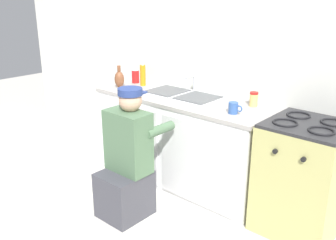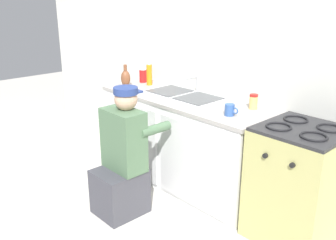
# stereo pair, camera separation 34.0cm
# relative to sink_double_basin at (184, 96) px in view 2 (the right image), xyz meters

# --- Properties ---
(ground_plane) EXTENTS (12.00, 12.00, 0.00)m
(ground_plane) POSITION_rel_sink_double_basin_xyz_m (0.00, -0.30, -0.90)
(ground_plane) COLOR beige
(back_wall) EXTENTS (6.00, 0.10, 2.50)m
(back_wall) POSITION_rel_sink_double_basin_xyz_m (0.00, 0.35, 0.35)
(back_wall) COLOR silver
(back_wall) RESTS_ON ground_plane
(counter_cabinet) EXTENTS (1.78, 0.62, 0.85)m
(counter_cabinet) POSITION_rel_sink_double_basin_xyz_m (0.00, -0.01, -0.48)
(counter_cabinet) COLOR white
(counter_cabinet) RESTS_ON ground_plane
(countertop) EXTENTS (1.82, 0.62, 0.03)m
(countertop) POSITION_rel_sink_double_basin_xyz_m (0.00, -0.00, -0.04)
(countertop) COLOR #9E9993
(countertop) RESTS_ON counter_cabinet
(sink_double_basin) EXTENTS (0.80, 0.44, 0.19)m
(sink_double_basin) POSITION_rel_sink_double_basin_xyz_m (0.00, 0.00, 0.00)
(sink_double_basin) COLOR silver
(sink_double_basin) RESTS_ON countertop
(stove_range) EXTENTS (0.59, 0.62, 0.92)m
(stove_range) POSITION_rel_sink_double_basin_xyz_m (1.22, -0.00, -0.45)
(stove_range) COLOR tan
(stove_range) RESTS_ON ground_plane
(plumber_person) EXTENTS (0.42, 0.61, 1.10)m
(plumber_person) POSITION_rel_sink_double_basin_xyz_m (0.03, -0.76, -0.44)
(plumber_person) COLOR #3F3F47
(plumber_person) RESTS_ON ground_plane
(soap_bottle_orange) EXTENTS (0.06, 0.06, 0.25)m
(soap_bottle_orange) POSITION_rel_sink_double_basin_xyz_m (-0.62, 0.10, 0.09)
(soap_bottle_orange) COLOR orange
(soap_bottle_orange) RESTS_ON countertop
(vase_decorative) EXTENTS (0.10, 0.10, 0.23)m
(vase_decorative) POSITION_rel_sink_double_basin_xyz_m (-0.75, -0.12, 0.07)
(vase_decorative) COLOR brown
(vase_decorative) RESTS_ON countertop
(soda_cup_red) EXTENTS (0.08, 0.08, 0.15)m
(soda_cup_red) POSITION_rel_sink_double_basin_xyz_m (-0.77, 0.13, 0.06)
(soda_cup_red) COLOR red
(soda_cup_red) RESTS_ON countertop
(coffee_mug) EXTENTS (0.13, 0.08, 0.09)m
(coffee_mug) POSITION_rel_sink_double_basin_xyz_m (0.63, -0.11, 0.03)
(coffee_mug) COLOR #335699
(coffee_mug) RESTS_ON countertop
(condiment_jar) EXTENTS (0.07, 0.07, 0.13)m
(condiment_jar) POSITION_rel_sink_double_basin_xyz_m (0.65, 0.18, 0.05)
(condiment_jar) COLOR #DBB760
(condiment_jar) RESTS_ON countertop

